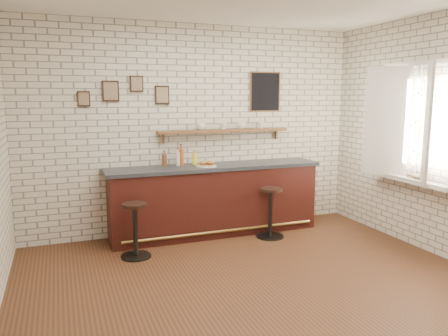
{
  "coord_description": "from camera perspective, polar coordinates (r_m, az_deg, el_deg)",
  "views": [
    {
      "loc": [
        -1.89,
        -4.11,
        1.99
      ],
      "look_at": [
        0.02,
        0.9,
        1.1
      ],
      "focal_mm": 35.0,
      "sensor_mm": 36.0,
      "label": 1
    }
  ],
  "objects": [
    {
      "name": "wall_shelf",
      "position": [
        6.45,
        0.01,
        4.87
      ],
      "size": [
        2.0,
        0.18,
        0.18
      ],
      "color": "brown",
      "rests_on": "ground"
    },
    {
      "name": "potato_chips",
      "position": [
        6.11,
        -2.49,
        0.31
      ],
      "size": [
        0.26,
        0.17,
        0.0
      ],
      "color": "gold",
      "rests_on": "sandwich_plate"
    },
    {
      "name": "bitters_bottle_brown",
      "position": [
        6.17,
        -7.79,
        1.05
      ],
      "size": [
        0.07,
        0.07,
        0.22
      ],
      "color": "brown",
      "rests_on": "bar_counter"
    },
    {
      "name": "sandwich_plate",
      "position": [
        6.12,
        -2.34,
        0.26
      ],
      "size": [
        0.28,
        0.28,
        0.01
      ],
      "primitive_type": "cylinder",
      "color": "white",
      "rests_on": "bar_counter"
    },
    {
      "name": "bar_counter",
      "position": [
        6.34,
        -1.19,
        -4.11
      ],
      "size": [
        3.1,
        0.65,
        1.01
      ],
      "color": "#3D1410",
      "rests_on": "ground"
    },
    {
      "name": "casement_window",
      "position": [
        6.13,
        23.16,
        5.49
      ],
      "size": [
        0.4,
        1.3,
        1.56
      ],
      "color": "white",
      "rests_on": "ground"
    },
    {
      "name": "condiment_bottle_yellow",
      "position": [
        6.29,
        -3.84,
        1.24
      ],
      "size": [
        0.07,
        0.07,
        0.21
      ],
      "color": "yellow",
      "rests_on": "bar_counter"
    },
    {
      "name": "ground",
      "position": [
        4.94,
        3.65,
        -14.34
      ],
      "size": [
        5.0,
        5.0,
        0.0
      ],
      "primitive_type": "plane",
      "color": "#58331E",
      "rests_on": "ground"
    },
    {
      "name": "ciabatta_sandwich",
      "position": [
        6.12,
        -2.25,
        0.65
      ],
      "size": [
        0.22,
        0.15,
        0.07
      ],
      "color": "tan",
      "rests_on": "sandwich_plate"
    },
    {
      "name": "shelf_cup_a",
      "position": [
        6.33,
        -3.02,
        5.44
      ],
      "size": [
        0.19,
        0.19,
        0.1
      ],
      "primitive_type": "imported",
      "rotation": [
        0.0,
        0.0,
        0.74
      ],
      "color": "white",
      "rests_on": "wall_shelf"
    },
    {
      "name": "bar_stool_right",
      "position": [
        6.23,
        6.07,
        -5.59
      ],
      "size": [
        0.41,
        0.41,
        0.71
      ],
      "color": "black",
      "rests_on": "ground"
    },
    {
      "name": "shelf_cup_b",
      "position": [
        6.44,
        -0.1,
        5.49
      ],
      "size": [
        0.12,
        0.12,
        0.1
      ],
      "primitive_type": "imported",
      "rotation": [
        0.0,
        0.0,
        1.39
      ],
      "color": "white",
      "rests_on": "wall_shelf"
    },
    {
      "name": "bitters_bottle_white",
      "position": [
        6.22,
        -6.04,
        1.25
      ],
      "size": [
        0.07,
        0.07,
        0.25
      ],
      "color": "silver",
      "rests_on": "bar_counter"
    },
    {
      "name": "bitters_bottle_amber",
      "position": [
        6.23,
        -5.62,
        1.48
      ],
      "size": [
        0.07,
        0.07,
        0.31
      ],
      "color": "#AA471B",
      "rests_on": "bar_counter"
    },
    {
      "name": "bar_stool_left",
      "position": [
        5.55,
        -11.53,
        -7.74
      ],
      "size": [
        0.38,
        0.38,
        0.69
      ],
      "color": "black",
      "rests_on": "ground"
    },
    {
      "name": "back_wall_decor",
      "position": [
        6.45,
        -1.7,
        9.91
      ],
      "size": [
        2.96,
        0.02,
        0.56
      ],
      "color": "black",
      "rests_on": "ground"
    },
    {
      "name": "shelf_cup_c",
      "position": [
        6.55,
        2.26,
        5.57
      ],
      "size": [
        0.17,
        0.17,
        0.1
      ],
      "primitive_type": "imported",
      "rotation": [
        0.0,
        0.0,
        1.26
      ],
      "color": "white",
      "rests_on": "wall_shelf"
    },
    {
      "name": "window_sill",
      "position": [
        6.25,
        23.0,
        -1.38
      ],
      "size": [
        0.2,
        1.35,
        0.06
      ],
      "color": "white",
      "rests_on": "ground"
    },
    {
      "name": "book_upper",
      "position": [
        6.17,
        23.38,
        -0.98
      ],
      "size": [
        0.19,
        0.24,
        0.02
      ],
      "primitive_type": "imported",
      "rotation": [
        0.0,
        0.0,
        -0.13
      ],
      "color": "tan",
      "rests_on": "book_lower"
    },
    {
      "name": "book_lower",
      "position": [
        6.16,
        23.52,
        -1.19
      ],
      "size": [
        0.2,
        0.24,
        0.02
      ],
      "primitive_type": "imported",
      "rotation": [
        0.0,
        0.0,
        0.21
      ],
      "color": "tan",
      "rests_on": "window_sill"
    },
    {
      "name": "shelf_cup_d",
      "position": [
        6.68,
        4.85,
        5.6
      ],
      "size": [
        0.11,
        0.11,
        0.1
      ],
      "primitive_type": "imported",
      "rotation": [
        0.0,
        0.0,
        -0.09
      ],
      "color": "white",
      "rests_on": "wall_shelf"
    }
  ]
}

